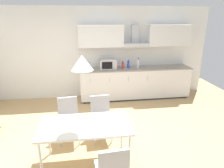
# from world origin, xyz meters

# --- Properties ---
(ground_plane) EXTENTS (8.53, 7.32, 0.02)m
(ground_plane) POSITION_xyz_m (0.00, 0.00, -0.01)
(ground_plane) COLOR tan
(wall_back) EXTENTS (6.82, 0.10, 2.64)m
(wall_back) POSITION_xyz_m (0.00, 2.49, 1.32)
(wall_back) COLOR white
(wall_back) RESTS_ON ground_plane
(kitchen_counter) EXTENTS (3.25, 0.65, 0.93)m
(kitchen_counter) POSITION_xyz_m (1.16, 2.13, 0.47)
(kitchen_counter) COLOR #333333
(kitchen_counter) RESTS_ON ground_plane
(backsplash_tile) EXTENTS (3.23, 0.02, 0.57)m
(backsplash_tile) POSITION_xyz_m (1.16, 2.43, 1.21)
(backsplash_tile) COLOR silver
(backsplash_tile) RESTS_ON kitchen_counter
(upper_wall_cabinets) EXTENTS (3.23, 0.40, 0.60)m
(upper_wall_cabinets) POSITION_xyz_m (1.16, 2.27, 1.82)
(upper_wall_cabinets) COLOR silver
(microwave) EXTENTS (0.48, 0.35, 0.28)m
(microwave) POSITION_xyz_m (0.34, 2.13, 1.07)
(microwave) COLOR #ADADB2
(microwave) RESTS_ON kitchen_counter
(bottle_blue) EXTENTS (0.07, 0.07, 0.24)m
(bottle_blue) POSITION_xyz_m (0.94, 2.14, 1.03)
(bottle_blue) COLOR blue
(bottle_blue) RESTS_ON kitchen_counter
(bottle_white) EXTENTS (0.06, 0.06, 0.31)m
(bottle_white) POSITION_xyz_m (1.22, 2.11, 1.06)
(bottle_white) COLOR white
(bottle_white) RESTS_ON kitchen_counter
(bottle_red) EXTENTS (0.06, 0.06, 0.21)m
(bottle_red) POSITION_xyz_m (0.76, 2.08, 1.02)
(bottle_red) COLOR red
(bottle_red) RESTS_ON kitchen_counter
(dining_table) EXTENTS (1.42, 0.77, 0.74)m
(dining_table) POSITION_xyz_m (-0.34, -0.60, 0.70)
(dining_table) COLOR silver
(dining_table) RESTS_ON ground_plane
(chair_far_right) EXTENTS (0.43, 0.43, 0.87)m
(chair_far_right) POSITION_xyz_m (-0.03, 0.17, 0.53)
(chair_far_right) COLOR #B2B2B7
(chair_far_right) RESTS_ON ground_plane
(chair_far_left) EXTENTS (0.43, 0.43, 0.87)m
(chair_far_left) POSITION_xyz_m (-0.67, 0.17, 0.53)
(chair_far_left) COLOR #B2B2B7
(chair_far_left) RESTS_ON ground_plane
(chair_near_right) EXTENTS (0.43, 0.43, 0.87)m
(chair_near_right) POSITION_xyz_m (-0.02, -1.37, 0.53)
(chair_near_right) COLOR #B2B2B7
(chair_near_right) RESTS_ON ground_plane
(pendant_lamp) EXTENTS (0.32, 0.32, 0.22)m
(pendant_lamp) POSITION_xyz_m (-0.34, -0.60, 1.74)
(pendant_lamp) COLOR silver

